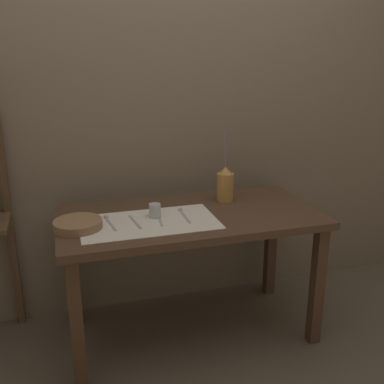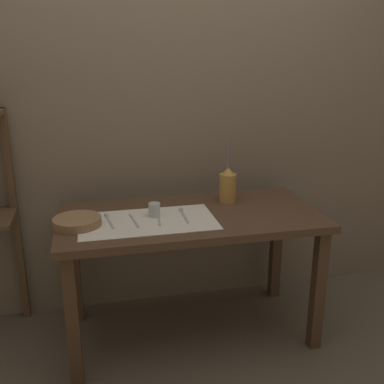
# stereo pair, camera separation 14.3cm
# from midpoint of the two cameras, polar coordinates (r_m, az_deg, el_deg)

# --- Properties ---
(ground_plane) EXTENTS (12.00, 12.00, 0.00)m
(ground_plane) POSITION_cam_midpoint_polar(r_m,az_deg,el_deg) (2.69, 1.38, -17.28)
(ground_plane) COLOR brown
(stone_wall_back) EXTENTS (7.00, 0.06, 2.40)m
(stone_wall_back) POSITION_cam_midpoint_polar(r_m,az_deg,el_deg) (2.67, -0.84, 10.28)
(stone_wall_back) COLOR #7A6B56
(stone_wall_back) RESTS_ON ground_plane
(wooden_table) EXTENTS (1.37, 0.67, 0.72)m
(wooden_table) POSITION_cam_midpoint_polar(r_m,az_deg,el_deg) (2.39, 1.49, -4.95)
(wooden_table) COLOR #4C3523
(wooden_table) RESTS_ON ground_plane
(linen_cloth) EXTENTS (0.68, 0.38, 0.00)m
(linen_cloth) POSITION_cam_midpoint_polar(r_m,az_deg,el_deg) (2.26, -3.84, -3.75)
(linen_cloth) COLOR silver
(linen_cloth) RESTS_ON wooden_table
(pitcher_with_flowers) EXTENTS (0.09, 0.09, 0.40)m
(pitcher_with_flowers) POSITION_cam_midpoint_polar(r_m,az_deg,el_deg) (2.54, 6.18, 0.80)
(pitcher_with_flowers) COLOR #B7843D
(pitcher_with_flowers) RESTS_ON wooden_table
(wooden_bowl) EXTENTS (0.23, 0.23, 0.04)m
(wooden_bowl) POSITION_cam_midpoint_polar(r_m,az_deg,el_deg) (2.24, -12.62, -3.74)
(wooden_bowl) COLOR #8E6B47
(wooden_bowl) RESTS_ON wooden_table
(glass_tumbler_near) EXTENTS (0.06, 0.06, 0.07)m
(glass_tumbler_near) POSITION_cam_midpoint_polar(r_m,az_deg,el_deg) (2.31, -3.06, -2.24)
(glass_tumbler_near) COLOR #B7C1BC
(glass_tumbler_near) RESTS_ON wooden_table
(spoon_outer) EXTENTS (0.04, 0.20, 0.02)m
(spoon_outer) POSITION_cam_midpoint_polar(r_m,az_deg,el_deg) (2.31, -8.94, -3.28)
(spoon_outer) COLOR #A8A8AD
(spoon_outer) RESTS_ON wooden_table
(knife_center) EXTENTS (0.04, 0.19, 0.00)m
(knife_center) POSITION_cam_midpoint_polar(r_m,az_deg,el_deg) (2.26, -5.59, -3.64)
(knife_center) COLOR #A8A8AD
(knife_center) RESTS_ON wooden_table
(fork_inner) EXTENTS (0.03, 0.19, 0.00)m
(fork_inner) POSITION_cam_midpoint_polar(r_m,az_deg,el_deg) (2.28, -2.46, -3.38)
(fork_inner) COLOR #A8A8AD
(fork_inner) RESTS_ON wooden_table
(spoon_inner) EXTENTS (0.02, 0.21, 0.02)m
(spoon_inner) POSITION_cam_midpoint_polar(r_m,az_deg,el_deg) (2.36, 0.49, -2.61)
(spoon_inner) COLOR #A8A8AD
(spoon_inner) RESTS_ON wooden_table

